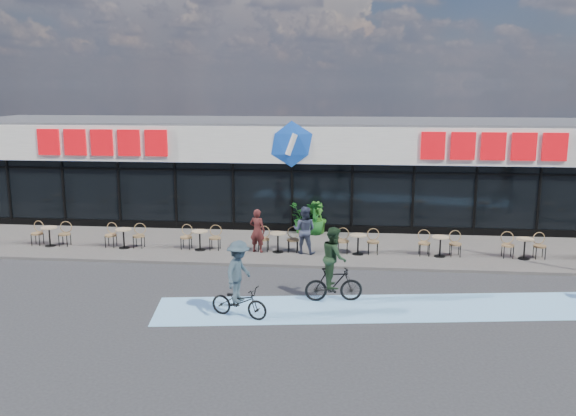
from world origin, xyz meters
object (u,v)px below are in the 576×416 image
Objects in this scene: patron_left at (257,231)px; cyclist_a at (334,269)px; potted_plant_right at (318,218)px; patron_right at (304,230)px; potted_plant_left at (303,218)px; potted_plant_mid at (315,218)px.

patron_left is 5.53m from cyclist_a.
patron_right is (-0.33, -3.17, 0.22)m from potted_plant_right.
potted_plant_left is at bearing -173.86° from potted_plant_right.
potted_plant_right is 3.79m from patron_left.
patron_left reaches higher than potted_plant_right.
patron_left is 0.92× the size of patron_right.
potted_plant_right is 0.81× the size of patron_left.
potted_plant_mid is 0.85× the size of patron_left.
cyclist_a reaches higher than patron_left.
potted_plant_left is 0.90× the size of potted_plant_mid.
cyclist_a reaches higher than patron_right.
potted_plant_right is 3.20m from patron_right.
patron_right is (0.29, -3.11, 0.26)m from potted_plant_left.
cyclist_a reaches higher than potted_plant_right.
cyclist_a is (0.98, -7.65, 0.18)m from potted_plant_mid.
cyclist_a is (0.87, -7.85, 0.21)m from potted_plant_right.
cyclist_a is at bearing -83.66° from potted_plant_right.
patron_left is at bearing -123.30° from potted_plant_mid.
patron_right reaches higher than potted_plant_mid.
potted_plant_left is 0.95× the size of potted_plant_right.
patron_right is (-0.21, -2.97, 0.19)m from potted_plant_mid.
potted_plant_left is 0.71× the size of patron_right.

